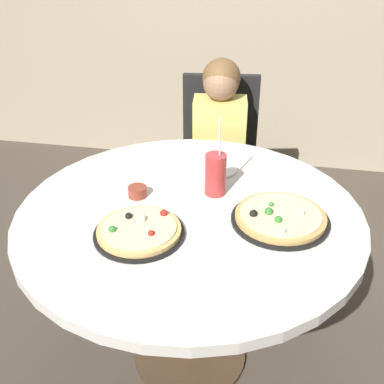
# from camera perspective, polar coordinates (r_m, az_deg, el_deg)

# --- Properties ---
(ground_plane) EXTENTS (8.00, 8.00, 0.00)m
(ground_plane) POSITION_cam_1_polar(r_m,az_deg,el_deg) (2.22, -0.25, -18.75)
(ground_plane) COLOR #4C4238
(dining_table) EXTENTS (1.24, 1.24, 0.75)m
(dining_table) POSITION_cam_1_polar(r_m,az_deg,el_deg) (1.77, -0.30, -4.83)
(dining_table) COLOR silver
(dining_table) RESTS_ON ground_plane
(chair_wooden) EXTENTS (0.44, 0.44, 0.95)m
(chair_wooden) POSITION_cam_1_polar(r_m,az_deg,el_deg) (2.61, 3.24, 4.28)
(chair_wooden) COLOR black
(chair_wooden) RESTS_ON ground_plane
(diner_child) EXTENTS (0.29, 0.42, 1.08)m
(diner_child) POSITION_cam_1_polar(r_m,az_deg,el_deg) (2.47, 3.07, 1.44)
(diner_child) COLOR #3F4766
(diner_child) RESTS_ON ground_plane
(pizza_veggie) EXTENTS (0.30, 0.30, 0.05)m
(pizza_veggie) POSITION_cam_1_polar(r_m,az_deg,el_deg) (1.60, -6.29, -4.63)
(pizza_veggie) COLOR black
(pizza_veggie) RESTS_ON dining_table
(pizza_cheese) EXTENTS (0.34, 0.34, 0.05)m
(pizza_cheese) POSITION_cam_1_polar(r_m,az_deg,el_deg) (1.68, 10.42, -3.02)
(pizza_cheese) COLOR black
(pizza_cheese) RESTS_ON dining_table
(soda_cup) EXTENTS (0.08, 0.08, 0.31)m
(soda_cup) POSITION_cam_1_polar(r_m,az_deg,el_deg) (1.79, 2.82, 2.13)
(soda_cup) COLOR #B73333
(soda_cup) RESTS_ON dining_table
(sauce_bowl) EXTENTS (0.07, 0.07, 0.04)m
(sauce_bowl) POSITION_cam_1_polar(r_m,az_deg,el_deg) (1.81, -6.49, 0.05)
(sauce_bowl) COLOR brown
(sauce_bowl) RESTS_ON dining_table
(plate_small) EXTENTS (0.18, 0.18, 0.01)m
(plate_small) POSITION_cam_1_polar(r_m,az_deg,el_deg) (1.99, 2.82, 2.81)
(plate_small) COLOR white
(plate_small) RESTS_ON dining_table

